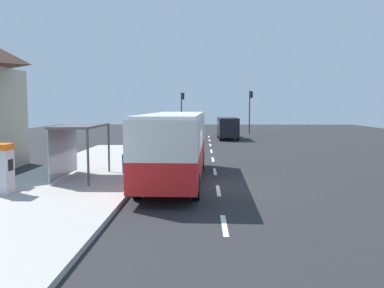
# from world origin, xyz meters

# --- Properties ---
(ground_plane) EXTENTS (56.00, 92.00, 0.04)m
(ground_plane) POSITION_xyz_m (0.00, 14.00, -0.02)
(ground_plane) COLOR #262628
(sidewalk_platform) EXTENTS (6.20, 30.00, 0.18)m
(sidewalk_platform) POSITION_xyz_m (-6.40, 2.00, 0.09)
(sidewalk_platform) COLOR #ADAAA3
(sidewalk_platform) RESTS_ON ground
(lane_stripe_seg_0) EXTENTS (0.16, 2.20, 0.01)m
(lane_stripe_seg_0) POSITION_xyz_m (0.25, -6.00, 0.01)
(lane_stripe_seg_0) COLOR silver
(lane_stripe_seg_0) RESTS_ON ground
(lane_stripe_seg_1) EXTENTS (0.16, 2.20, 0.01)m
(lane_stripe_seg_1) POSITION_xyz_m (0.25, -1.00, 0.01)
(lane_stripe_seg_1) COLOR silver
(lane_stripe_seg_1) RESTS_ON ground
(lane_stripe_seg_2) EXTENTS (0.16, 2.20, 0.01)m
(lane_stripe_seg_2) POSITION_xyz_m (0.25, 4.00, 0.01)
(lane_stripe_seg_2) COLOR silver
(lane_stripe_seg_2) RESTS_ON ground
(lane_stripe_seg_3) EXTENTS (0.16, 2.20, 0.01)m
(lane_stripe_seg_3) POSITION_xyz_m (0.25, 9.00, 0.01)
(lane_stripe_seg_3) COLOR silver
(lane_stripe_seg_3) RESTS_ON ground
(lane_stripe_seg_4) EXTENTS (0.16, 2.20, 0.01)m
(lane_stripe_seg_4) POSITION_xyz_m (0.25, 14.00, 0.01)
(lane_stripe_seg_4) COLOR silver
(lane_stripe_seg_4) RESTS_ON ground
(lane_stripe_seg_5) EXTENTS (0.16, 2.20, 0.01)m
(lane_stripe_seg_5) POSITION_xyz_m (0.25, 19.00, 0.01)
(lane_stripe_seg_5) COLOR silver
(lane_stripe_seg_5) RESTS_ON ground
(lane_stripe_seg_6) EXTENTS (0.16, 2.20, 0.01)m
(lane_stripe_seg_6) POSITION_xyz_m (0.25, 24.00, 0.01)
(lane_stripe_seg_6) COLOR silver
(lane_stripe_seg_6) RESTS_ON ground
(lane_stripe_seg_7) EXTENTS (0.16, 2.20, 0.01)m
(lane_stripe_seg_7) POSITION_xyz_m (0.25, 29.00, 0.01)
(lane_stripe_seg_7) COLOR silver
(lane_stripe_seg_7) RESTS_ON ground
(bus) EXTENTS (2.76, 11.06, 3.21)m
(bus) POSITION_xyz_m (-1.71, 1.09, 1.84)
(bus) COLOR red
(bus) RESTS_ON ground
(white_van) EXTENTS (2.11, 5.24, 2.30)m
(white_van) POSITION_xyz_m (2.20, 25.42, 1.34)
(white_van) COLOR black
(white_van) RESTS_ON ground
(sedan_near) EXTENTS (1.99, 4.47, 1.52)m
(sedan_near) POSITION_xyz_m (2.30, 29.32, 0.79)
(sedan_near) COLOR navy
(sedan_near) RESTS_ON ground
(ticket_machine) EXTENTS (0.66, 0.76, 1.94)m
(ticket_machine) POSITION_xyz_m (-8.10, -2.62, 1.17)
(ticket_machine) COLOR silver
(ticket_machine) RESTS_ON sidewalk_platform
(recycling_bin_blue) EXTENTS (0.52, 0.52, 0.95)m
(recycling_bin_blue) POSITION_xyz_m (-4.20, 2.22, 0.66)
(recycling_bin_blue) COLOR blue
(recycling_bin_blue) RESTS_ON sidewalk_platform
(recycling_bin_yellow) EXTENTS (0.52, 0.52, 0.95)m
(recycling_bin_yellow) POSITION_xyz_m (-4.20, 2.92, 0.66)
(recycling_bin_yellow) COLOR yellow
(recycling_bin_yellow) RESTS_ON sidewalk_platform
(traffic_light_near_side) EXTENTS (0.49, 0.28, 5.46)m
(traffic_light_near_side) POSITION_xyz_m (5.49, 33.54, 3.60)
(traffic_light_near_side) COLOR #2D2D2D
(traffic_light_near_side) RESTS_ON ground
(traffic_light_far_side) EXTENTS (0.49, 0.28, 5.28)m
(traffic_light_far_side) POSITION_xyz_m (-3.10, 34.34, 3.49)
(traffic_light_far_side) COLOR #2D2D2D
(traffic_light_far_side) RESTS_ON ground
(bus_shelter) EXTENTS (1.80, 4.00, 2.50)m
(bus_shelter) POSITION_xyz_m (-6.41, 0.89, 2.10)
(bus_shelter) COLOR #4C4C51
(bus_shelter) RESTS_ON sidewalk_platform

